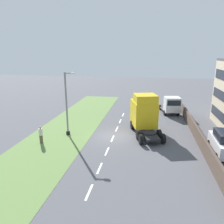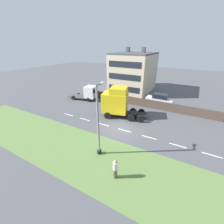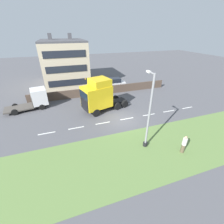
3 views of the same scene
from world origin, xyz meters
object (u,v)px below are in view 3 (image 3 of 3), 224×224
object	(u,v)px
parked_car	(113,84)
lorry_cab	(98,96)
lamp_post	(149,118)
flatbed_truck	(36,98)
pedestrian	(184,145)

from	to	relation	value
parked_car	lorry_cab	bearing A→B (deg)	149.62
lamp_post	lorry_cab	bearing A→B (deg)	16.14
flatbed_truck	parked_car	size ratio (longest dim) A/B	1.27
lorry_cab	flatbed_truck	world-z (taller)	lorry_cab
lamp_post	pedestrian	bearing A→B (deg)	-124.41
flatbed_truck	lorry_cab	bearing A→B (deg)	55.51
lamp_post	pedestrian	size ratio (longest dim) A/B	3.90
lorry_cab	parked_car	xyz separation A→B (m)	(7.47, -4.64, -1.22)
parked_car	pedestrian	world-z (taller)	parked_car
lorry_cab	pedestrian	size ratio (longest dim) A/B	3.74
flatbed_truck	parked_car	bearing A→B (deg)	96.50
flatbed_truck	pedestrian	bearing A→B (deg)	34.03
flatbed_truck	lamp_post	bearing A→B (deg)	31.50
lorry_cab	lamp_post	world-z (taller)	lamp_post
lorry_cab	lamp_post	bearing A→B (deg)	-179.17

